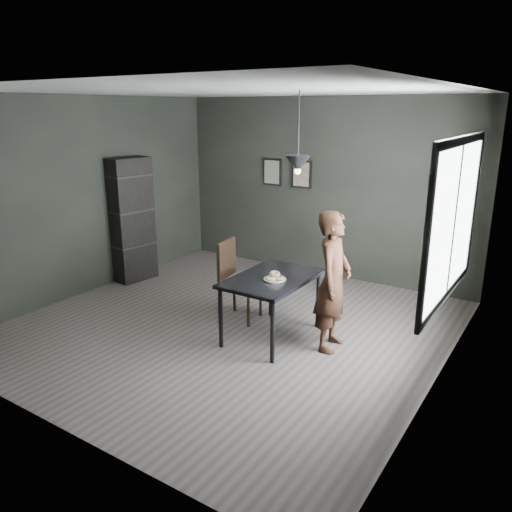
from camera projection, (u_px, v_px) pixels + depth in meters
The scene contains 13 objects.
ground at pixel (231, 325), 6.27m from camera, with size 5.00×5.00×0.00m, color #3A3532.
back_wall at pixel (322, 188), 7.88m from camera, with size 5.00×0.10×2.80m, color black.
ceiling at pixel (227, 91), 5.47m from camera, with size 5.00×5.00×0.02m.
window_assembly at pixel (454, 221), 4.68m from camera, with size 0.04×1.96×1.56m.
cafe_table at pixel (272, 283), 5.76m from camera, with size 0.80×1.20×0.75m.
white_plate at pixel (275, 280), 5.63m from camera, with size 0.23×0.23×0.01m, color white.
donut_pile at pixel (275, 277), 5.62m from camera, with size 0.21×0.21×0.10m.
woman at pixel (333, 282), 5.47m from camera, with size 0.58×0.38×1.58m, color black.
wood_chair at pixel (234, 275), 6.34m from camera, with size 0.51×0.51×1.02m.
shelf_unit at pixel (132, 220), 7.71m from camera, with size 0.36×0.64×1.91m, color black.
pendant_lamp at pixel (298, 163), 5.32m from camera, with size 0.28×0.28×0.86m.
framed_print_left at pixel (272, 172), 8.27m from camera, with size 0.34×0.04×0.44m.
framed_print_right at pixel (302, 174), 7.98m from camera, with size 0.34×0.04×0.44m.
Camera 1 is at (3.41, -4.66, 2.62)m, focal length 35.00 mm.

